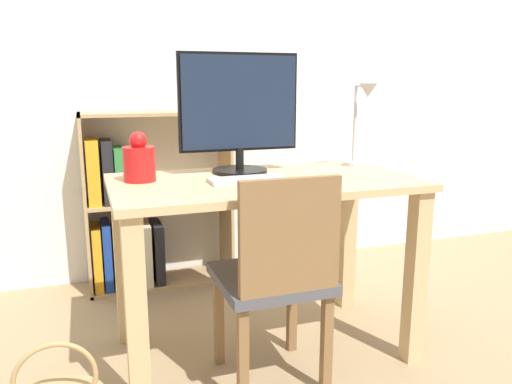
% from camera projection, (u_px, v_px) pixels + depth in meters
% --- Properties ---
extents(ground_plane, '(10.00, 10.00, 0.00)m').
position_uv_depth(ground_plane, '(263.00, 349.00, 2.18)').
color(ground_plane, '#997F5B').
extents(wall_back, '(8.00, 0.05, 2.60)m').
position_uv_depth(wall_back, '(201.00, 55.00, 2.90)').
color(wall_back, silver).
rests_on(wall_back, ground_plane).
extents(desk, '(1.22, 0.67, 0.76)m').
position_uv_depth(desk, '(264.00, 215.00, 2.05)').
color(desk, tan).
rests_on(desk, ground_plane).
extents(monitor, '(0.52, 0.24, 0.50)m').
position_uv_depth(monitor, '(239.00, 109.00, 2.10)').
color(monitor, black).
rests_on(monitor, desk).
extents(keyboard, '(0.30, 0.12, 0.02)m').
position_uv_depth(keyboard, '(247.00, 180.00, 1.96)').
color(keyboard, '#B2B2B7').
rests_on(keyboard, desk).
extents(vase, '(0.13, 0.13, 0.20)m').
position_uv_depth(vase, '(139.00, 161.00, 1.95)').
color(vase, red).
rests_on(vase, desk).
extents(desk_lamp, '(0.10, 0.19, 0.38)m').
position_uv_depth(desk_lamp, '(362.00, 117.00, 2.25)').
color(desk_lamp, '#B7B7BC').
rests_on(desk_lamp, desk).
extents(chair, '(0.40, 0.40, 0.83)m').
position_uv_depth(chair, '(276.00, 274.00, 1.82)').
color(chair, '#4C4C51').
rests_on(chair, ground_plane).
extents(bookshelf, '(0.81, 0.28, 0.99)m').
position_uv_depth(bookshelf, '(134.00, 216.00, 2.79)').
color(bookshelf, tan).
rests_on(bookshelf, ground_plane).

